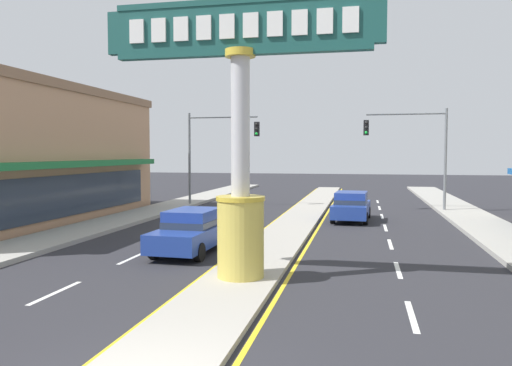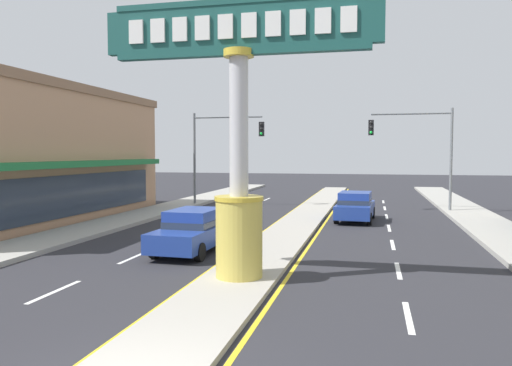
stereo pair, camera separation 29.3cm
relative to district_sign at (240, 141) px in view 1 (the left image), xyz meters
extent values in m
cube|color=#A39E93|center=(0.00, 11.16, -3.81)|extent=(2.09, 52.00, 0.14)
cube|color=#9E9B93|center=(-8.96, 9.16, -3.79)|extent=(2.64, 60.00, 0.18)
cube|color=#9E9B93|center=(8.96, 9.16, -3.79)|extent=(2.64, 60.00, 0.18)
cube|color=silver|center=(-4.34, -2.04, -3.88)|extent=(0.14, 2.20, 0.01)
cube|color=silver|center=(-4.34, 2.36, -3.88)|extent=(0.14, 2.20, 0.01)
cube|color=silver|center=(-4.34, 6.76, -3.88)|extent=(0.14, 2.20, 0.01)
cube|color=silver|center=(-4.34, 11.16, -3.88)|extent=(0.14, 2.20, 0.01)
cube|color=silver|center=(-4.34, 15.56, -3.88)|extent=(0.14, 2.20, 0.01)
cube|color=silver|center=(-4.34, 19.96, -3.88)|extent=(0.14, 2.20, 0.01)
cube|color=silver|center=(-4.34, 24.36, -3.88)|extent=(0.14, 2.20, 0.01)
cube|color=silver|center=(4.34, -2.04, -3.88)|extent=(0.14, 2.20, 0.01)
cube|color=silver|center=(4.34, 2.36, -3.88)|extent=(0.14, 2.20, 0.01)
cube|color=silver|center=(4.34, 6.76, -3.88)|extent=(0.14, 2.20, 0.01)
cube|color=silver|center=(4.34, 11.16, -3.88)|extent=(0.14, 2.20, 0.01)
cube|color=silver|center=(4.34, 15.56, -3.88)|extent=(0.14, 2.20, 0.01)
cube|color=silver|center=(4.34, 19.96, -3.88)|extent=(0.14, 2.20, 0.01)
cube|color=silver|center=(4.34, 24.36, -3.88)|extent=(0.14, 2.20, 0.01)
cube|color=yellow|center=(-1.22, 11.16, -3.88)|extent=(0.12, 52.00, 0.01)
cube|color=yellow|center=(1.22, 11.16, -3.88)|extent=(0.12, 52.00, 0.01)
cylinder|color=gold|center=(0.00, 0.00, -2.69)|extent=(1.28, 1.28, 2.11)
cylinder|color=gold|center=(0.00, 0.00, -1.57)|extent=(1.35, 1.35, 0.12)
cylinder|color=#B7B7BC|center=(0.00, 0.00, 0.40)|extent=(0.51, 0.51, 4.07)
cylinder|color=gold|center=(0.00, 0.00, 2.34)|extent=(0.82, 0.82, 0.20)
cube|color=#194C47|center=(0.00, 0.00, 3.03)|extent=(7.62, 0.24, 1.18)
cube|color=#194C47|center=(0.00, 0.00, 3.70)|extent=(7.01, 0.29, 0.16)
cube|color=#194C47|center=(0.00, 0.00, 2.36)|extent=(7.01, 0.29, 0.16)
cube|color=white|center=(-2.91, -0.15, 3.03)|extent=(0.41, 0.06, 0.65)
cube|color=white|center=(-2.27, -0.15, 3.03)|extent=(0.41, 0.06, 0.65)
cube|color=white|center=(-1.62, -0.15, 3.03)|extent=(0.41, 0.06, 0.65)
cube|color=white|center=(-0.97, -0.15, 3.03)|extent=(0.41, 0.06, 0.65)
cube|color=white|center=(-0.32, -0.15, 3.03)|extent=(0.41, 0.06, 0.65)
cube|color=white|center=(0.32, -0.15, 3.03)|extent=(0.41, 0.06, 0.65)
cube|color=white|center=(0.97, -0.15, 3.03)|extent=(0.41, 0.06, 0.65)
cube|color=white|center=(1.62, -0.15, 3.03)|extent=(0.41, 0.06, 0.65)
cube|color=white|center=(2.27, -0.15, 3.03)|extent=(0.41, 0.06, 0.65)
cube|color=white|center=(2.91, -0.15, 3.03)|extent=(0.41, 0.06, 0.65)
cube|color=#1E7038|center=(-10.27, 9.03, -0.86)|extent=(0.90, 15.44, 0.30)
cube|color=#283342|center=(-10.68, 9.03, -2.38)|extent=(0.08, 14.89, 2.00)
cylinder|color=slate|center=(-8.04, 18.45, -0.78)|extent=(0.16, 0.16, 6.20)
cylinder|color=slate|center=(-5.73, 18.45, 2.02)|extent=(4.62, 0.12, 0.12)
cube|color=black|center=(-3.42, 18.29, 1.21)|extent=(0.32, 0.24, 0.92)
sphere|color=black|center=(-3.42, 18.15, 1.51)|extent=(0.17, 0.17, 0.17)
sphere|color=black|center=(-3.42, 18.15, 1.21)|extent=(0.17, 0.17, 0.17)
sphere|color=#19D83F|center=(-3.42, 18.15, 0.91)|extent=(0.17, 0.17, 0.17)
cylinder|color=slate|center=(8.04, 18.17, -0.78)|extent=(0.16, 0.16, 6.20)
cylinder|color=slate|center=(5.73, 18.17, 2.02)|extent=(4.62, 0.12, 0.12)
cube|color=black|center=(3.42, 18.01, 1.21)|extent=(0.32, 0.24, 0.92)
sphere|color=black|center=(3.42, 17.87, 1.51)|extent=(0.17, 0.17, 0.17)
sphere|color=black|center=(3.42, 17.87, 1.21)|extent=(0.17, 0.17, 0.17)
sphere|color=#19D83F|center=(3.42, 17.87, 0.91)|extent=(0.17, 0.17, 0.17)
cube|color=navy|center=(2.69, 13.38, -3.28)|extent=(2.01, 4.39, 0.66)
cube|color=navy|center=(2.68, 13.21, -2.65)|extent=(1.67, 2.24, 0.60)
cube|color=#283342|center=(2.68, 13.21, -2.83)|extent=(1.71, 2.26, 0.24)
cylinder|color=black|center=(1.96, 14.76, -3.57)|extent=(0.26, 0.63, 0.62)
cylinder|color=black|center=(3.58, 14.67, -3.57)|extent=(0.26, 0.63, 0.62)
cylinder|color=black|center=(1.81, 12.10, -3.57)|extent=(0.26, 0.63, 0.62)
cylinder|color=black|center=(3.43, 12.01, -3.57)|extent=(0.26, 0.63, 0.62)
cube|color=navy|center=(-2.69, 3.59, -3.28)|extent=(1.93, 4.37, 0.66)
cube|color=navy|center=(-2.69, 3.76, -2.65)|extent=(1.63, 2.21, 0.60)
cube|color=#283342|center=(-2.69, 3.76, -2.83)|extent=(1.67, 2.23, 0.24)
cylinder|color=black|center=(-1.94, 2.23, -3.57)|extent=(0.24, 0.63, 0.62)
cylinder|color=black|center=(-3.56, 2.29, -3.57)|extent=(0.24, 0.63, 0.62)
cylinder|color=black|center=(-1.83, 4.89, -3.57)|extent=(0.24, 0.63, 0.62)
cylinder|color=black|center=(-3.45, 4.95, -3.57)|extent=(0.24, 0.63, 0.62)
camera|label=1|loc=(3.26, -13.22, -0.34)|focal=35.13mm
camera|label=2|loc=(3.55, -13.15, -0.34)|focal=35.13mm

